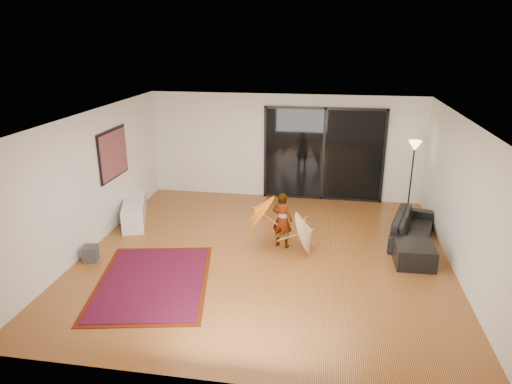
% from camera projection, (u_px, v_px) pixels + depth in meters
% --- Properties ---
extents(floor, '(7.00, 7.00, 0.00)m').
position_uv_depth(floor, '(265.00, 255.00, 8.93)').
color(floor, '#AC6D2F').
rests_on(floor, ground).
extents(ceiling, '(7.00, 7.00, 0.00)m').
position_uv_depth(ceiling, '(266.00, 118.00, 8.05)').
color(ceiling, white).
rests_on(ceiling, wall_back).
extents(wall_back, '(7.00, 0.00, 7.00)m').
position_uv_depth(wall_back, '(285.00, 147.00, 11.75)').
color(wall_back, silver).
rests_on(wall_back, floor).
extents(wall_front, '(7.00, 0.00, 7.00)m').
position_uv_depth(wall_front, '(222.00, 287.00, 5.22)').
color(wall_front, silver).
rests_on(wall_front, floor).
extents(wall_left, '(0.00, 7.00, 7.00)m').
position_uv_depth(wall_left, '(90.00, 181.00, 9.02)').
color(wall_left, silver).
rests_on(wall_left, floor).
extents(wall_right, '(0.00, 7.00, 7.00)m').
position_uv_depth(wall_right, '(464.00, 201.00, 7.95)').
color(wall_right, silver).
rests_on(wall_right, floor).
extents(sliding_door, '(3.06, 0.07, 2.40)m').
position_uv_depth(sliding_door, '(323.00, 154.00, 11.62)').
color(sliding_door, black).
rests_on(sliding_door, wall_back).
extents(painting, '(0.04, 1.28, 1.08)m').
position_uv_depth(painting, '(114.00, 154.00, 9.85)').
color(painting, black).
rests_on(painting, wall_left).
extents(media_console, '(1.07, 1.89, 0.51)m').
position_uv_depth(media_console, '(135.00, 209.00, 10.58)').
color(media_console, white).
rests_on(media_console, floor).
extents(speaker, '(0.32, 0.32, 0.30)m').
position_uv_depth(speaker, '(91.00, 253.00, 8.68)').
color(speaker, '#424244').
rests_on(speaker, floor).
extents(persian_rug, '(2.37, 2.96, 0.02)m').
position_uv_depth(persian_rug, '(153.00, 282.00, 7.96)').
color(persian_rug, '#531707').
rests_on(persian_rug, floor).
extents(sofa, '(1.19, 1.99, 0.55)m').
position_uv_depth(sofa, '(413.00, 228.00, 9.53)').
color(sofa, black).
rests_on(sofa, floor).
extents(ottoman, '(0.72, 0.72, 0.40)m').
position_uv_depth(ottoman, '(414.00, 255.00, 8.51)').
color(ottoman, black).
rests_on(ottoman, floor).
extents(floor_lamp, '(0.30, 0.30, 1.76)m').
position_uv_depth(floor_lamp, '(414.00, 156.00, 10.67)').
color(floor_lamp, black).
rests_on(floor_lamp, floor).
extents(child, '(0.48, 0.39, 1.15)m').
position_uv_depth(child, '(282.00, 220.00, 9.13)').
color(child, '#999999').
rests_on(child, floor).
extents(parasol_orange, '(0.64, 0.86, 0.89)m').
position_uv_depth(parasol_orange, '(255.00, 212.00, 9.12)').
color(parasol_orange, orange).
rests_on(parasol_orange, child).
extents(parasol_white, '(0.52, 0.85, 0.92)m').
position_uv_depth(parasol_white, '(312.00, 228.00, 8.92)').
color(parasol_white, white).
rests_on(parasol_white, floor).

